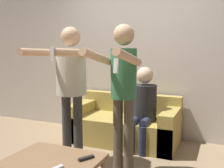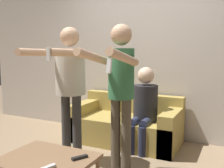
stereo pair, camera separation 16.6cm
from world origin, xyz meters
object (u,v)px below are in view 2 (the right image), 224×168
object	(u,v)px
person_standing_left	(69,78)
person_seated	(144,105)
coffee_table	(47,162)
couch	(126,125)
remote_near	(47,168)
person_standing_right	(120,82)
remote_far	(80,157)

from	to	relation	value
person_standing_left	person_seated	distance (m)	1.14
person_standing_left	coffee_table	distance (m)	1.10
couch	remote_near	size ratio (longest dim) A/B	10.28
couch	person_standing_right	distance (m)	1.28
coffee_table	remote_near	size ratio (longest dim) A/B	5.23
couch	remote_near	bearing A→B (deg)	-85.97
remote_far	remote_near	bearing A→B (deg)	-112.91
person_seated	remote_far	distance (m)	1.54
person_standing_right	person_standing_left	bearing A→B (deg)	179.45
couch	person_standing_right	size ratio (longest dim) A/B	0.96
remote_near	remote_far	size ratio (longest dim) A/B	1.04
couch	remote_far	distance (m)	1.70
coffee_table	remote_near	bearing A→B (deg)	-49.41
person_seated	coffee_table	bearing A→B (deg)	-101.72
person_standing_left	person_seated	world-z (taller)	person_standing_left
person_standing_left	remote_far	size ratio (longest dim) A/B	11.06
coffee_table	couch	bearing A→B (deg)	89.56
couch	person_standing_left	xyz separation A→B (m)	(-0.33, -0.96, 0.80)
coffee_table	remote_near	distance (m)	0.24
person_seated	remote_near	size ratio (longest dim) A/B	7.39
person_standing_right	person_seated	bearing A→B (deg)	90.34
coffee_table	remote_far	size ratio (longest dim) A/B	5.45
person_standing_left	coffee_table	xyz separation A→B (m)	(0.32, -0.81, -0.67)
couch	coffee_table	xyz separation A→B (m)	(-0.01, -1.78, 0.13)
remote_far	coffee_table	bearing A→B (deg)	-157.97
couch	person_seated	xyz separation A→B (m)	(0.33, -0.14, 0.37)
couch	person_standing_right	xyz separation A→B (m)	(0.33, -0.97, 0.78)
couch	person_standing_left	world-z (taller)	person_standing_left
person_seated	person_standing_right	bearing A→B (deg)	-89.66
remote_far	person_standing_left	bearing A→B (deg)	130.01
person_seated	coffee_table	distance (m)	1.69
coffee_table	person_standing_left	bearing A→B (deg)	111.30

